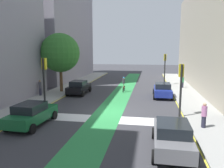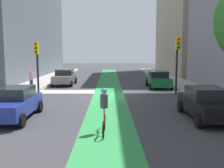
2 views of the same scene
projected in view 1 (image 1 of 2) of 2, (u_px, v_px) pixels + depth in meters
The scene contains 19 objects.
ground_plane at pixel (109, 112), 18.37m from camera, with size 120.00×120.00×0.00m, color #38383D.
bike_lane_paint at pixel (109, 112), 18.36m from camera, with size 2.40×60.00×0.01m, color #2D8C47.
crosswalk_band at pixel (104, 119), 16.42m from camera, with size 12.00×1.80×0.01m, color silver.
sidewalk_left at pixel (27, 107), 19.62m from camera, with size 3.00×60.00×0.15m, color #9E9E99.
curb_stripe_left at pixel (42, 108), 19.38m from camera, with size 0.16×60.00×0.01m, color yellow.
sidewalk_right at pixel (203, 115), 17.09m from camera, with size 3.00×60.00×0.15m, color #9E9E99.
curb_stripe_right at pixel (183, 115), 17.35m from camera, with size 0.16×60.00×0.01m, color yellow.
traffic_signal_near_right at pixel (181, 81), 16.27m from camera, with size 0.35×0.52×4.10m.
traffic_signal_near_left at pixel (44, 74), 18.18m from camera, with size 0.35×0.52×4.47m.
traffic_signal_far_right at pixel (165, 64), 31.23m from camera, with size 0.35×0.52×4.56m.
car_blue_right_far at pixel (162, 90), 23.96m from camera, with size 2.03×4.21×1.57m.
car_grey_right_near at pixel (172, 136), 11.14m from camera, with size 2.06×4.22×1.57m.
car_black_left_far at pixel (79, 87), 25.72m from camera, with size 2.05×4.21×1.57m.
car_green_left_near at pixel (32, 114), 15.00m from camera, with size 2.16×4.27×1.57m.
cyclist_in_lane at pixel (124, 84), 26.95m from camera, with size 0.32×1.73×1.86m.
pedestrian_sidewalk_right_a at pixel (183, 82), 29.20m from camera, with size 0.34×0.34×1.56m.
pedestrian_sidewalk_left_a at pixel (40, 88), 24.14m from camera, with size 0.34×0.34×1.72m.
pedestrian_sidewalk_right_b at pixel (204, 115), 14.12m from camera, with size 0.34×0.34×1.64m.
street_tree_near at pixel (60, 53), 25.99m from camera, with size 4.61×4.61×6.95m.
Camera 1 is at (3.32, -17.48, 5.14)m, focal length 35.16 mm.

